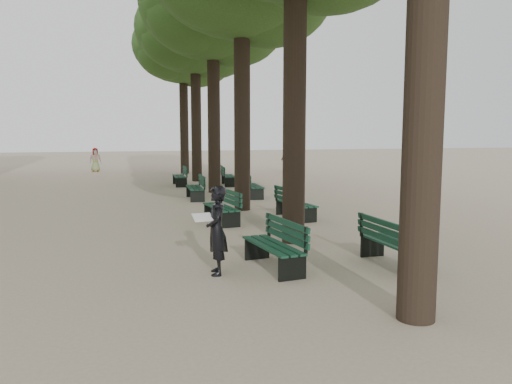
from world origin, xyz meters
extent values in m
plane|color=tan|center=(0.00, 0.00, 0.00)|extent=(120.00, 120.00, 0.00)
cylinder|color=#33261C|center=(1.50, -2.00, 3.75)|extent=(0.52, 0.52, 7.50)
cylinder|color=#33261C|center=(1.50, 3.00, 3.75)|extent=(0.52, 0.52, 7.50)
cylinder|color=#33261C|center=(1.50, 8.00, 3.75)|extent=(0.52, 0.52, 7.50)
cylinder|color=#33261C|center=(1.50, 13.00, 3.75)|extent=(0.52, 0.52, 7.50)
ellipsoid|color=#254919|center=(1.50, 13.00, 7.70)|extent=(6.00, 6.00, 4.50)
cylinder|color=#33261C|center=(1.50, 18.00, 3.75)|extent=(0.52, 0.52, 7.50)
ellipsoid|color=#254919|center=(1.50, 18.00, 7.70)|extent=(6.00, 6.00, 4.50)
cylinder|color=#33261C|center=(1.50, 23.00, 3.75)|extent=(0.52, 0.52, 7.50)
ellipsoid|color=#254919|center=(1.50, 23.00, 7.70)|extent=(6.00, 6.00, 4.50)
cube|color=black|center=(0.35, 0.92, 0.23)|extent=(0.75, 1.85, 0.45)
cube|color=black|center=(0.35, 0.92, 0.45)|extent=(0.77, 1.86, 0.04)
cube|color=black|center=(0.63, 0.96, 0.72)|extent=(0.28, 1.79, 0.40)
cube|color=black|center=(0.35, 5.85, 0.23)|extent=(0.76, 1.85, 0.45)
cube|color=black|center=(0.35, 5.85, 0.45)|extent=(0.78, 1.86, 0.04)
cube|color=black|center=(0.63, 5.89, 0.72)|extent=(0.29, 1.79, 0.40)
cube|color=black|center=(0.35, 10.93, 0.23)|extent=(0.58, 1.82, 0.45)
cube|color=black|center=(0.35, 10.93, 0.45)|extent=(0.60, 1.82, 0.04)
cube|color=black|center=(0.63, 10.93, 0.72)|extent=(0.10, 1.80, 0.40)
cube|color=black|center=(0.35, 15.98, 0.23)|extent=(0.55, 1.81, 0.45)
cube|color=black|center=(0.35, 15.98, 0.45)|extent=(0.57, 1.81, 0.04)
cube|color=black|center=(0.63, 15.97, 0.72)|extent=(0.07, 1.80, 0.40)
cube|color=black|center=(2.65, 0.50, 0.23)|extent=(0.57, 1.81, 0.45)
cube|color=black|center=(2.65, 0.50, 0.45)|extent=(0.59, 1.81, 0.04)
cube|color=black|center=(2.37, 0.49, 0.72)|extent=(0.09, 1.80, 0.40)
cube|color=black|center=(2.65, 5.99, 0.23)|extent=(0.76, 1.85, 0.45)
cube|color=black|center=(2.65, 5.99, 0.45)|extent=(0.78, 1.86, 0.04)
cube|color=black|center=(2.37, 5.95, 0.72)|extent=(0.29, 1.79, 0.40)
cube|color=black|center=(2.65, 10.94, 0.23)|extent=(0.61, 1.82, 0.45)
cube|color=black|center=(2.65, 10.94, 0.45)|extent=(0.63, 1.83, 0.04)
cube|color=black|center=(2.37, 10.95, 0.72)|extent=(0.13, 1.80, 0.40)
cube|color=black|center=(2.65, 15.47, 0.23)|extent=(0.70, 1.84, 0.45)
cube|color=black|center=(2.65, 15.47, 0.45)|extent=(0.72, 1.85, 0.04)
cube|color=black|center=(2.37, 15.50, 0.72)|extent=(0.23, 1.79, 0.40)
imported|color=black|center=(-0.71, 0.86, 0.80)|extent=(0.38, 0.67, 1.60)
cube|color=white|center=(-0.96, 0.86, 1.05)|extent=(0.37, 0.29, 0.12)
imported|color=#262628|center=(-3.87, 25.82, 0.76)|extent=(0.79, 0.44, 1.53)
imported|color=#262628|center=(7.70, 21.91, 0.78)|extent=(0.60, 0.97, 1.57)
camera|label=1|loc=(-2.33, -7.76, 2.55)|focal=35.00mm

